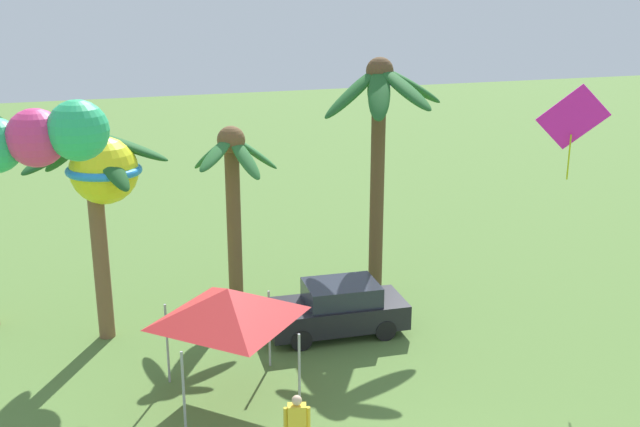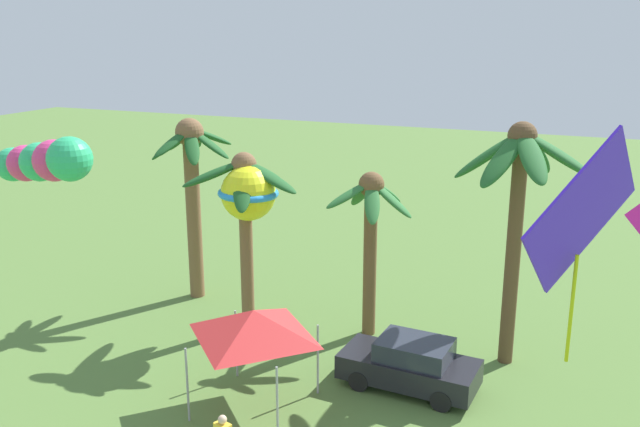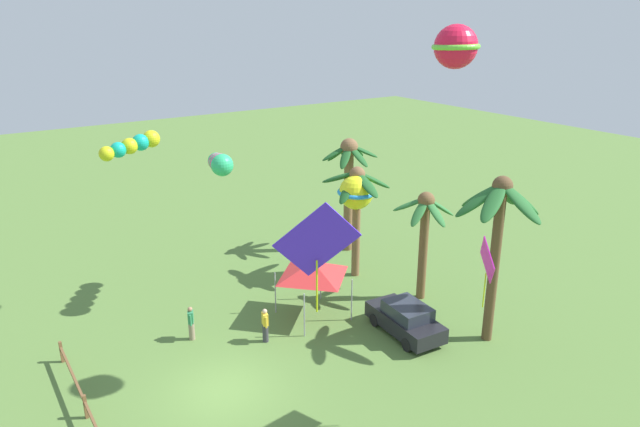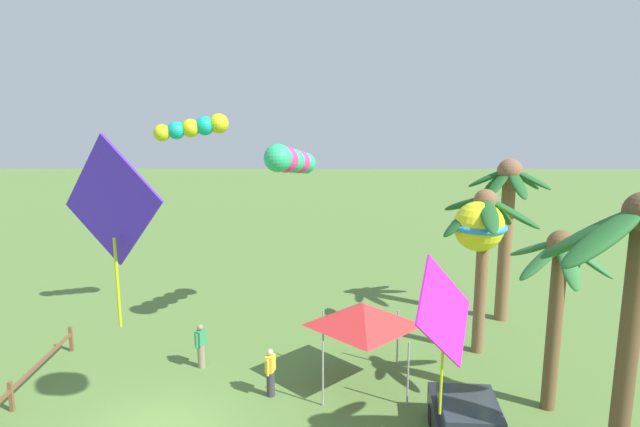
{
  "view_description": "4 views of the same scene",
  "coord_description": "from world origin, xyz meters",
  "px_view_note": "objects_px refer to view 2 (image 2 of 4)",
  "views": [
    {
      "loc": [
        -6.07,
        -9.74,
        9.42
      ],
      "look_at": [
        -1.36,
        4.11,
        5.03
      ],
      "focal_mm": 41.98,
      "sensor_mm": 36.0,
      "label": 1
    },
    {
      "loc": [
        5.03,
        -8.77,
        10.08
      ],
      "look_at": [
        -0.22,
        3.97,
        6.29
      ],
      "focal_mm": 38.4,
      "sensor_mm": 36.0,
      "label": 2
    },
    {
      "loc": [
        17.71,
        -7.34,
        13.69
      ],
      "look_at": [
        -0.07,
        4.46,
        6.31
      ],
      "focal_mm": 32.66,
      "sensor_mm": 36.0,
      "label": 3
    },
    {
      "loc": [
        14.74,
        4.74,
        9.43
      ],
      "look_at": [
        -1.76,
        4.6,
        6.04
      ],
      "focal_mm": 32.63,
      "sensor_mm": 36.0,
      "label": 4
    }
  ],
  "objects_px": {
    "palm_tree_0": "(371,220)",
    "kite_ball_5": "(248,193)",
    "festival_tent": "(254,324)",
    "palm_tree_1": "(191,172)",
    "parked_car_0": "(410,364)",
    "palm_tree_3": "(519,184)",
    "kite_tube_4": "(43,162)",
    "kite_diamond_3": "(581,216)",
    "palm_tree_2": "(246,199)"
  },
  "relations": [
    {
      "from": "palm_tree_0",
      "to": "kite_ball_5",
      "type": "height_order",
      "value": "kite_ball_5"
    },
    {
      "from": "palm_tree_0",
      "to": "festival_tent",
      "type": "height_order",
      "value": "palm_tree_0"
    },
    {
      "from": "palm_tree_1",
      "to": "parked_car_0",
      "type": "distance_m",
      "value": 10.97
    },
    {
      "from": "festival_tent",
      "to": "palm_tree_0",
      "type": "bearing_deg",
      "value": 76.03
    },
    {
      "from": "festival_tent",
      "to": "parked_car_0",
      "type": "bearing_deg",
      "value": 35.27
    },
    {
      "from": "palm_tree_1",
      "to": "kite_ball_5",
      "type": "bearing_deg",
      "value": -30.9
    },
    {
      "from": "palm_tree_3",
      "to": "kite_tube_4",
      "type": "bearing_deg",
      "value": -142.18
    },
    {
      "from": "kite_diamond_3",
      "to": "kite_tube_4",
      "type": "distance_m",
      "value": 12.24
    },
    {
      "from": "palm_tree_2",
      "to": "festival_tent",
      "type": "bearing_deg",
      "value": -59.87
    },
    {
      "from": "kite_diamond_3",
      "to": "kite_ball_5",
      "type": "xyz_separation_m",
      "value": [
        -10.19,
        9.13,
        -2.67
      ]
    },
    {
      "from": "palm_tree_0",
      "to": "parked_car_0",
      "type": "bearing_deg",
      "value": -53.45
    },
    {
      "from": "palm_tree_3",
      "to": "kite_ball_5",
      "type": "xyz_separation_m",
      "value": [
        -8.29,
        -1.09,
        -0.81
      ]
    },
    {
      "from": "kite_ball_5",
      "to": "parked_car_0",
      "type": "bearing_deg",
      "value": -15.23
    },
    {
      "from": "palm_tree_2",
      "to": "kite_ball_5",
      "type": "relative_size",
      "value": 2.25
    },
    {
      "from": "palm_tree_3",
      "to": "kite_tube_4",
      "type": "relative_size",
      "value": 2.07
    },
    {
      "from": "festival_tent",
      "to": "kite_diamond_3",
      "type": "xyz_separation_m",
      "value": [
        7.86,
        -4.93,
        5.07
      ]
    },
    {
      "from": "parked_car_0",
      "to": "festival_tent",
      "type": "distance_m",
      "value": 4.77
    },
    {
      "from": "palm_tree_2",
      "to": "kite_diamond_3",
      "type": "distance_m",
      "value": 14.37
    },
    {
      "from": "palm_tree_3",
      "to": "parked_car_0",
      "type": "distance_m",
      "value": 6.08
    },
    {
      "from": "palm_tree_2",
      "to": "parked_car_0",
      "type": "height_order",
      "value": "palm_tree_2"
    },
    {
      "from": "festival_tent",
      "to": "kite_tube_4",
      "type": "distance_m",
      "value": 6.63
    },
    {
      "from": "kite_diamond_3",
      "to": "palm_tree_1",
      "type": "bearing_deg",
      "value": 140.67
    },
    {
      "from": "festival_tent",
      "to": "palm_tree_2",
      "type": "bearing_deg",
      "value": 120.13
    },
    {
      "from": "palm_tree_2",
      "to": "kite_tube_4",
      "type": "relative_size",
      "value": 1.7
    },
    {
      "from": "palm_tree_2",
      "to": "festival_tent",
      "type": "relative_size",
      "value": 2.15
    },
    {
      "from": "palm_tree_0",
      "to": "palm_tree_3",
      "type": "relative_size",
      "value": 0.75
    },
    {
      "from": "palm_tree_0",
      "to": "kite_diamond_3",
      "type": "bearing_deg",
      "value": -58.41
    },
    {
      "from": "palm_tree_2",
      "to": "palm_tree_1",
      "type": "bearing_deg",
      "value": 150.69
    },
    {
      "from": "palm_tree_0",
      "to": "kite_ball_5",
      "type": "relative_size",
      "value": 2.04
    },
    {
      "from": "palm_tree_1",
      "to": "palm_tree_3",
      "type": "height_order",
      "value": "palm_tree_3"
    },
    {
      "from": "palm_tree_2",
      "to": "palm_tree_3",
      "type": "xyz_separation_m",
      "value": [
        8.55,
        0.82,
        1.09
      ]
    },
    {
      "from": "palm_tree_1",
      "to": "palm_tree_2",
      "type": "relative_size",
      "value": 1.12
    },
    {
      "from": "palm_tree_1",
      "to": "kite_diamond_3",
      "type": "xyz_separation_m",
      "value": [
        13.69,
        -11.22,
        2.66
      ]
    },
    {
      "from": "palm_tree_0",
      "to": "kite_ball_5",
      "type": "xyz_separation_m",
      "value": [
        -3.72,
        -1.4,
        0.88
      ]
    },
    {
      "from": "palm_tree_3",
      "to": "festival_tent",
      "type": "xyz_separation_m",
      "value": [
        -5.95,
        -5.28,
        -3.2
      ]
    },
    {
      "from": "palm_tree_1",
      "to": "kite_tube_4",
      "type": "distance_m",
      "value": 9.23
    },
    {
      "from": "parked_car_0",
      "to": "kite_ball_5",
      "type": "distance_m",
      "value": 7.42
    },
    {
      "from": "parked_car_0",
      "to": "kite_ball_5",
      "type": "relative_size",
      "value": 1.47
    },
    {
      "from": "palm_tree_2",
      "to": "parked_car_0",
      "type": "relative_size",
      "value": 1.53
    },
    {
      "from": "palm_tree_3",
      "to": "festival_tent",
      "type": "relative_size",
      "value": 2.61
    },
    {
      "from": "palm_tree_2",
      "to": "kite_tube_4",
      "type": "height_order",
      "value": "kite_tube_4"
    },
    {
      "from": "parked_car_0",
      "to": "festival_tent",
      "type": "height_order",
      "value": "festival_tent"
    },
    {
      "from": "festival_tent",
      "to": "kite_tube_4",
      "type": "height_order",
      "value": "kite_tube_4"
    },
    {
      "from": "palm_tree_1",
      "to": "kite_tube_4",
      "type": "height_order",
      "value": "kite_tube_4"
    },
    {
      "from": "palm_tree_0",
      "to": "festival_tent",
      "type": "bearing_deg",
      "value": -103.97
    },
    {
      "from": "palm_tree_3",
      "to": "kite_ball_5",
      "type": "height_order",
      "value": "palm_tree_3"
    },
    {
      "from": "palm_tree_0",
      "to": "festival_tent",
      "type": "xyz_separation_m",
      "value": [
        -1.39,
        -5.59,
        -1.52
      ]
    },
    {
      "from": "parked_car_0",
      "to": "kite_tube_4",
      "type": "distance_m",
      "value": 11.19
    },
    {
      "from": "palm_tree_0",
      "to": "kite_tube_4",
      "type": "height_order",
      "value": "kite_tube_4"
    },
    {
      "from": "palm_tree_2",
      "to": "parked_car_0",
      "type": "distance_m",
      "value": 7.55
    }
  ]
}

